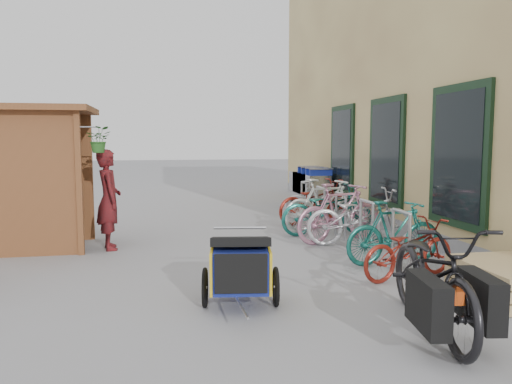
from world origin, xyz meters
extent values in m
plane|color=gray|center=(0.00, 0.00, 0.00)|extent=(80.00, 80.00, 0.00)
cube|color=#E2CC81|center=(6.50, 4.50, 3.50)|extent=(6.00, 13.00, 7.00)
cube|color=gray|center=(3.58, 4.50, 0.15)|extent=(0.18, 13.00, 0.30)
cube|color=black|center=(3.47, 0.50, 1.60)|extent=(0.06, 1.50, 2.20)
cube|color=black|center=(3.44, 0.50, 1.60)|extent=(0.02, 1.25, 1.95)
cube|color=black|center=(3.47, 3.00, 1.60)|extent=(0.06, 1.50, 2.20)
cube|color=black|center=(3.44, 3.00, 1.60)|extent=(0.02, 1.25, 1.95)
cube|color=black|center=(3.47, 5.50, 1.60)|extent=(0.06, 1.50, 2.20)
cube|color=black|center=(3.44, 5.50, 1.60)|extent=(0.02, 1.25, 1.95)
cube|color=brown|center=(-2.30, 1.85, 1.15)|extent=(0.09, 0.09, 2.30)
cube|color=brown|center=(-2.30, 3.15, 1.15)|extent=(0.09, 0.09, 2.30)
cube|color=brown|center=(-3.20, 1.88, 1.15)|extent=(1.80, 0.05, 2.30)
cube|color=brown|center=(-3.20, 3.12, 1.15)|extent=(1.80, 0.05, 2.30)
cube|color=brown|center=(-3.20, 2.50, 2.35)|extent=(2.15, 1.65, 0.10)
cube|color=brown|center=(-3.40, 2.50, 0.90)|extent=(1.30, 1.15, 0.04)
cube|color=brown|center=(-3.40, 2.50, 1.50)|extent=(1.30, 1.15, 0.04)
cylinder|color=#A5A8AD|center=(-2.12, 1.85, 2.05)|extent=(0.36, 0.02, 0.02)
imported|color=#265A1F|center=(-1.97, 1.85, 1.85)|extent=(0.38, 0.33, 0.42)
cylinder|color=#A5A8AD|center=(2.30, -0.25, 0.42)|extent=(0.05, 0.05, 0.84)
cylinder|color=#A5A8AD|center=(2.30, 0.25, 0.42)|extent=(0.05, 0.05, 0.84)
cylinder|color=#A5A8AD|center=(2.30, 0.00, 0.84)|extent=(0.05, 0.50, 0.05)
cylinder|color=#A5A8AD|center=(2.30, 0.95, 0.42)|extent=(0.05, 0.05, 0.84)
cylinder|color=#A5A8AD|center=(2.30, 1.45, 0.42)|extent=(0.05, 0.05, 0.84)
cylinder|color=#A5A8AD|center=(2.30, 1.20, 0.84)|extent=(0.05, 0.50, 0.05)
cylinder|color=#A5A8AD|center=(2.30, 2.15, 0.42)|extent=(0.05, 0.05, 0.84)
cylinder|color=#A5A8AD|center=(2.30, 2.65, 0.42)|extent=(0.05, 0.05, 0.84)
cylinder|color=#A5A8AD|center=(2.30, 2.40, 0.84)|extent=(0.05, 0.50, 0.05)
cylinder|color=#A5A8AD|center=(2.30, 3.35, 0.42)|extent=(0.05, 0.05, 0.84)
cylinder|color=#A5A8AD|center=(2.30, 3.85, 0.42)|extent=(0.05, 0.05, 0.84)
cylinder|color=#A5A8AD|center=(2.30, 3.60, 0.84)|extent=(0.05, 0.50, 0.05)
cylinder|color=#A5A8AD|center=(2.30, 4.55, 0.42)|extent=(0.05, 0.05, 0.84)
cylinder|color=#A5A8AD|center=(2.30, 5.05, 0.42)|extent=(0.05, 0.05, 0.84)
cylinder|color=#A5A8AD|center=(2.30, 4.80, 0.84)|extent=(0.05, 0.50, 0.05)
cube|color=tan|center=(3.00, -1.40, 0.07)|extent=(1.00, 1.20, 0.12)
cube|color=tan|center=(3.00, -1.40, 0.21)|extent=(1.00, 1.20, 0.12)
cube|color=tan|center=(3.00, -1.40, 0.35)|extent=(1.00, 1.20, 0.12)
cube|color=silver|center=(3.00, 6.19, 0.65)|extent=(0.60, 0.92, 0.56)
cube|color=#1C31B6|center=(3.00, 5.73, 1.03)|extent=(0.60, 0.04, 0.19)
cylinder|color=silver|center=(3.00, 5.69, 1.10)|extent=(0.63, 0.04, 0.04)
cylinder|color=black|center=(2.76, 5.81, 0.06)|extent=(0.04, 0.13, 0.13)
cube|color=silver|center=(3.00, 6.57, 0.65)|extent=(0.60, 0.92, 0.56)
cube|color=#1C31B6|center=(3.00, 6.10, 1.03)|extent=(0.60, 0.04, 0.19)
cylinder|color=silver|center=(3.00, 6.07, 1.10)|extent=(0.63, 0.04, 0.04)
cylinder|color=black|center=(2.76, 6.19, 0.06)|extent=(0.04, 0.13, 0.13)
cube|color=silver|center=(3.00, 6.95, 0.65)|extent=(0.60, 0.92, 0.56)
cube|color=#1C31B6|center=(3.00, 6.48, 1.03)|extent=(0.60, 0.04, 0.19)
cylinder|color=silver|center=(3.00, 6.45, 1.10)|extent=(0.63, 0.04, 0.04)
cylinder|color=black|center=(2.76, 6.57, 0.06)|extent=(0.04, 0.13, 0.13)
cube|color=silver|center=(3.00, 7.33, 0.65)|extent=(0.60, 0.92, 0.56)
cube|color=#1C31B6|center=(3.00, 6.86, 1.03)|extent=(0.60, 0.04, 0.19)
cylinder|color=silver|center=(3.00, 6.83, 1.10)|extent=(0.63, 0.04, 0.04)
cylinder|color=black|center=(2.76, 6.95, 0.06)|extent=(0.04, 0.13, 0.13)
cube|color=navy|center=(-0.17, -1.07, 0.44)|extent=(0.69, 0.85, 0.45)
cube|color=gold|center=(-0.48, -1.02, 0.44)|extent=(0.14, 0.77, 0.45)
cube|color=gold|center=(0.14, -1.11, 0.44)|extent=(0.14, 0.77, 0.45)
cube|color=black|center=(-0.23, -1.47, 0.47)|extent=(0.55, 0.11, 0.42)
cube|color=black|center=(-0.16, -1.02, 0.72)|extent=(0.74, 0.83, 0.22)
torus|color=black|center=(-0.56, -1.01, 0.21)|extent=(0.12, 0.45, 0.45)
torus|color=black|center=(0.23, -1.12, 0.21)|extent=(0.12, 0.45, 0.45)
cylinder|color=#B7B7BC|center=(-0.26, -1.72, 0.21)|extent=(0.12, 0.66, 0.03)
cylinder|color=#B7B7BC|center=(-0.11, -0.65, 0.80)|extent=(0.62, 0.12, 0.03)
imported|color=black|center=(1.55, -2.13, 0.55)|extent=(1.06, 2.18, 1.10)
cube|color=black|center=(1.21, -2.63, 0.45)|extent=(0.28, 0.67, 0.45)
cube|color=black|center=(1.72, -2.62, 0.45)|extent=(0.28, 0.67, 0.45)
cube|color=#ED5016|center=(1.47, -2.62, 0.50)|extent=(0.15, 0.20, 0.12)
imported|color=maroon|center=(-1.89, 2.21, 0.85)|extent=(0.53, 0.69, 1.69)
imported|color=maroon|center=(2.20, -0.42, 0.40)|extent=(1.62, 0.95, 0.80)
imported|color=#1A685E|center=(2.37, 0.35, 0.48)|extent=(1.64, 0.65, 0.96)
imported|color=#BBBCC1|center=(2.41, 1.74, 0.50)|extent=(1.96, 0.81, 1.00)
imported|color=#C47F9B|center=(2.14, 1.99, 0.54)|extent=(1.87, 0.96, 1.08)
imported|color=#1A685E|center=(2.15, 2.74, 0.49)|extent=(1.92, 0.79, 0.99)
imported|color=white|center=(2.22, 3.09, 0.54)|extent=(1.85, 0.80, 1.08)
imported|color=maroon|center=(2.32, 4.03, 0.49)|extent=(1.97, 1.17, 0.98)
imported|color=#BBBCC1|center=(2.48, 4.38, 0.46)|extent=(1.58, 0.90, 0.92)
camera|label=1|loc=(-1.02, -6.43, 1.85)|focal=35.00mm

